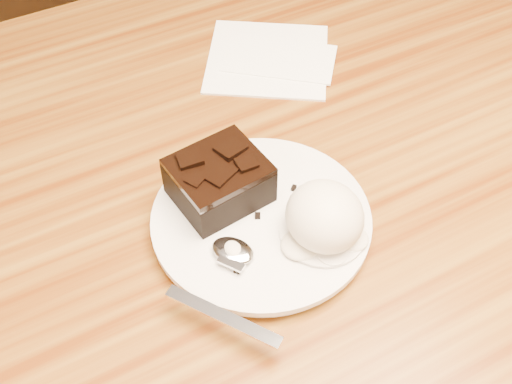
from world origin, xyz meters
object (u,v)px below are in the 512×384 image
brownie (219,183)px  spoon (233,252)px  ice_cream_scoop (325,216)px  plate (261,222)px  napkin (267,58)px  dining_table (234,373)px

brownie → spoon: size_ratio=0.52×
ice_cream_scoop → plate: bearing=132.0°
spoon → napkin: 0.30m
ice_cream_scoop → napkin: bearing=71.4°
napkin → ice_cream_scoop: bearing=-108.6°
spoon → brownie: bearing=39.5°
dining_table → plate: plate is taller
plate → brownie: bearing=119.8°
ice_cream_scoop → napkin: (0.09, 0.26, -0.04)m
ice_cream_scoop → spoon: size_ratio=0.46×
dining_table → ice_cream_scoop: (0.06, -0.09, 0.42)m
plate → ice_cream_scoop: ice_cream_scoop is taller
dining_table → ice_cream_scoop: ice_cream_scoop is taller
brownie → napkin: brownie is taller
plate → dining_table: bearing=112.7°
plate → napkin: (0.13, 0.22, -0.01)m
plate → napkin: bearing=59.7°
spoon → plate: bearing=-1.9°
ice_cream_scoop → napkin: 0.28m
dining_table → spoon: size_ratio=7.74×
plate → napkin: plate is taller
brownie → ice_cream_scoop: 0.10m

